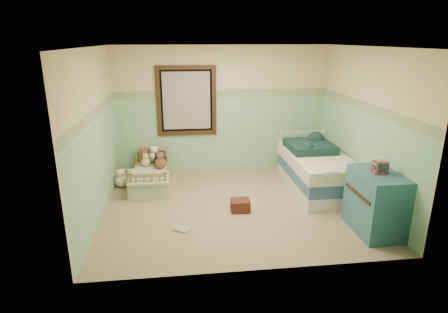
{
  "coord_description": "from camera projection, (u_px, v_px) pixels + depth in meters",
  "views": [
    {
      "loc": [
        -0.85,
        -5.52,
        2.62
      ],
      "look_at": [
        -0.14,
        0.35,
        0.74
      ],
      "focal_mm": 29.93,
      "sensor_mm": 36.0,
      "label": 1
    }
  ],
  "objects": [
    {
      "name": "wall_right",
      "position": [
        365.0,
        127.0,
        5.98
      ],
      "size": [
        0.04,
        3.6,
        2.5
      ],
      "primitive_type": "cube",
      "color": "beige",
      "rests_on": "floor"
    },
    {
      "name": "twin_bed_frame",
      "position": [
        316.0,
        184.0,
        6.73
      ],
      "size": [
        0.92,
        1.84,
        0.22
      ],
      "primitive_type": "cube",
      "color": "white",
      "rests_on": "floor"
    },
    {
      "name": "dresser",
      "position": [
        376.0,
        202.0,
        5.19
      ],
      "size": [
        0.55,
        0.87,
        0.87
      ],
      "primitive_type": "cube",
      "color": "#2E5F6F",
      "rests_on": "floor"
    },
    {
      "name": "extra_plush_0",
      "position": [
        160.0,
        163.0,
        6.96
      ],
      "size": [
        0.22,
        0.22,
        0.22
      ],
      "primitive_type": "sphere",
      "color": "brown",
      "rests_on": "toddler_mattress"
    },
    {
      "name": "border_strip",
      "position": [
        222.0,
        94.0,
        7.33
      ],
      "size": [
        4.2,
        0.01,
        0.15
      ],
      "primitive_type": "cube",
      "color": "#4C7051",
      "rests_on": "wall_back"
    },
    {
      "name": "plush_bed_brown",
      "position": [
        144.0,
        158.0,
        7.28
      ],
      "size": [
        0.21,
        0.21,
        0.21
      ],
      "primitive_type": "sphere",
      "color": "brown",
      "rests_on": "toddler_mattress"
    },
    {
      "name": "ceiling",
      "position": [
        236.0,
        46.0,
        5.36
      ],
      "size": [
        4.2,
        3.6,
        0.02
      ],
      "primitive_type": "cube",
      "color": "beige",
      "rests_on": "wall_back"
    },
    {
      "name": "toddler_bed_frame",
      "position": [
        151.0,
        181.0,
        6.92
      ],
      "size": [
        0.63,
        1.26,
        0.16
      ],
      "primitive_type": "cube",
      "color": "olive",
      "rests_on": "floor"
    },
    {
      "name": "teal_blanket",
      "position": [
        310.0,
        146.0,
        6.82
      ],
      "size": [
        0.8,
        0.85,
        0.14
      ],
      "primitive_type": "cube",
      "rotation": [
        0.0,
        0.0,
        0.02
      ],
      "color": "#112E30",
      "rests_on": "twin_mattress"
    },
    {
      "name": "window_frame",
      "position": [
        187.0,
        101.0,
        7.26
      ],
      "size": [
        1.16,
        0.06,
        1.36
      ],
      "primitive_type": "cube",
      "color": "black",
      "rests_on": "wall_back"
    },
    {
      "name": "extra_plush_1",
      "position": [
        161.0,
        158.0,
        7.35
      ],
      "size": [
        0.16,
        0.16,
        0.16
      ],
      "primitive_type": "sphere",
      "color": "#F5E0C5",
      "rests_on": "toddler_mattress"
    },
    {
      "name": "plush_bed_dark",
      "position": [
        158.0,
        161.0,
        7.11
      ],
      "size": [
        0.18,
        0.18,
        0.18
      ],
      "primitive_type": "sphere",
      "color": "black",
      "rests_on": "toddler_mattress"
    },
    {
      "name": "wall_left",
      "position": [
        95.0,
        135.0,
        5.5
      ],
      "size": [
        0.04,
        3.6,
        2.5
      ],
      "primitive_type": "cube",
      "color": "beige",
      "rests_on": "floor"
    },
    {
      "name": "plush_floor_cream",
      "position": [
        122.0,
        181.0,
        6.84
      ],
      "size": [
        0.23,
        0.23,
        0.23
      ],
      "primitive_type": "sphere",
      "color": "#F5E0C5",
      "rests_on": "floor"
    },
    {
      "name": "toddler_mattress",
      "position": [
        151.0,
        174.0,
        6.88
      ],
      "size": [
        0.58,
        1.21,
        0.12
      ],
      "primitive_type": "cube",
      "color": "white",
      "rests_on": "toddler_bed_frame"
    },
    {
      "name": "plush_floor_tan",
      "position": [
        133.0,
        182.0,
        6.73
      ],
      "size": [
        0.27,
        0.27,
        0.27
      ],
      "primitive_type": "sphere",
      "color": "#E1BD89",
      "rests_on": "floor"
    },
    {
      "name": "wainscot_mint",
      "position": [
        222.0,
        134.0,
        7.58
      ],
      "size": [
        4.2,
        0.01,
        1.5
      ],
      "primitive_type": "cube",
      "color": "#81B58E",
      "rests_on": "floor"
    },
    {
      "name": "red_pillow",
      "position": [
        240.0,
        205.0,
        5.9
      ],
      "size": [
        0.31,
        0.28,
        0.19
      ],
      "primitive_type": "cube",
      "rotation": [
        0.0,
        0.0,
        -0.06
      ],
      "color": "maroon",
      "rests_on": "floor"
    },
    {
      "name": "extra_plush_2",
      "position": [
        162.0,
        159.0,
        7.26
      ],
      "size": [
        0.18,
        0.18,
        0.18
      ],
      "primitive_type": "sphere",
      "color": "black",
      "rests_on": "toddler_mattress"
    },
    {
      "name": "plush_bed_white",
      "position": [
        154.0,
        157.0,
        7.31
      ],
      "size": [
        0.23,
        0.23,
        0.23
      ],
      "primitive_type": "sphere",
      "color": "white",
      "rests_on": "toddler_mattress"
    },
    {
      "name": "floor_book",
      "position": [
        183.0,
        229.0,
        5.34
      ],
      "size": [
        0.3,
        0.28,
        0.02
      ],
      "primitive_type": "cube",
      "rotation": [
        0.0,
        0.0,
        -0.55
      ],
      "color": "gold",
      "rests_on": "floor"
    },
    {
      "name": "plush_bed_tan",
      "position": [
        146.0,
        162.0,
        7.09
      ],
      "size": [
        0.17,
        0.17,
        0.17
      ],
      "primitive_type": "sphere",
      "color": "#E1BD89",
      "rests_on": "toddler_mattress"
    },
    {
      "name": "book_stack",
      "position": [
        380.0,
        167.0,
        5.03
      ],
      "size": [
        0.19,
        0.16,
        0.17
      ],
      "primitive_type": "cube",
      "rotation": [
        0.0,
        0.0,
        0.16
      ],
      "color": "#4C3833",
      "rests_on": "dresser"
    },
    {
      "name": "window_blinds",
      "position": [
        187.0,
        101.0,
        7.27
      ],
      "size": [
        0.92,
        0.01,
        1.12
      ],
      "primitive_type": "cube",
      "color": "#B2B2AA",
      "rests_on": "window_frame"
    },
    {
      "name": "patchwork_quilt",
      "position": [
        149.0,
        178.0,
        6.48
      ],
      "size": [
        0.69,
        0.63,
        0.03
      ],
      "primitive_type": "cube",
      "color": "#6399B3",
      "rests_on": "toddler_mattress"
    },
    {
      "name": "floor",
      "position": [
        235.0,
        206.0,
        6.12
      ],
      "size": [
        4.2,
        3.6,
        0.02
      ],
      "primitive_type": "cube",
      "color": "#8E775C",
      "rests_on": "ground"
    },
    {
      "name": "twin_mattress",
      "position": [
        318.0,
        161.0,
        6.59
      ],
      "size": [
        0.96,
        1.87,
        0.22
      ],
      "primitive_type": "cube",
      "color": "#F0E3D1",
      "rests_on": "twin_boxspring"
    },
    {
      "name": "wall_front",
      "position": [
        261.0,
        171.0,
        4.03
      ],
      "size": [
        4.2,
        0.04,
        2.5
      ],
      "primitive_type": "cube",
      "color": "beige",
      "rests_on": "floor"
    },
    {
      "name": "extra_plush_3",
      "position": [
        145.0,
        160.0,
        7.19
      ],
      "size": [
        0.18,
        0.18,
        0.18
      ],
      "primitive_type": "sphere",
      "color": "brown",
      "rests_on": "toddler_mattress"
    },
    {
      "name": "twin_boxspring",
      "position": [
        317.0,
        172.0,
        6.66
      ],
      "size": [
        0.92,
        1.84,
        0.22
      ],
      "primitive_type": "cube",
      "color": "#275581",
      "rests_on": "twin_bed_frame"
    },
    {
      "name": "wall_back",
      "position": [
        222.0,
        110.0,
        7.44
      ],
      "size": [
        4.2,
        0.04,
        2.5
      ],
      "primitive_type": "cube",
      "color": "beige",
      "rests_on": "floor"
    }
  ]
}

